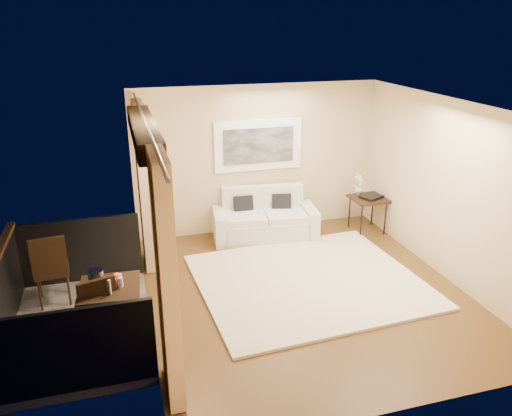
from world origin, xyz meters
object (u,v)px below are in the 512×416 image
object	(u,v)px
sofa	(264,220)
bistro_table	(110,293)
balcony_chair_far	(50,265)
ice_bucket	(96,278)
side_table	(368,200)
orchid	(359,184)
balcony_chair_near	(102,316)

from	to	relation	value
sofa	bistro_table	distance (m)	3.82
balcony_chair_far	ice_bucket	xyz separation A→B (m)	(0.64, -1.12, 0.30)
sofa	bistro_table	xyz separation A→B (m)	(-2.71, -2.66, 0.43)
side_table	bistro_table	size ratio (longest dim) A/B	0.81
sofa	ice_bucket	world-z (taller)	ice_bucket
side_table	orchid	world-z (taller)	orchid
bistro_table	balcony_chair_near	bearing A→B (deg)	-114.50
sofa	bistro_table	size ratio (longest dim) A/B	2.36
balcony_chair_far	ice_bucket	size ratio (longest dim) A/B	5.32
balcony_chair_near	ice_bucket	world-z (taller)	ice_bucket
side_table	balcony_chair_near	bearing A→B (deg)	-151.24
balcony_chair_far	balcony_chair_near	bearing A→B (deg)	108.93
bistro_table	balcony_chair_near	size ratio (longest dim) A/B	0.81
orchid	bistro_table	bearing A→B (deg)	-150.63
sofa	side_table	distance (m)	1.96
bistro_table	ice_bucket	world-z (taller)	ice_bucket
orchid	side_table	bearing A→B (deg)	-50.17
balcony_chair_near	sofa	bearing A→B (deg)	28.71
bistro_table	ice_bucket	xyz separation A→B (m)	(-0.14, 0.06, 0.18)
sofa	balcony_chair_far	size ratio (longest dim) A/B	1.82
side_table	balcony_chair_near	distance (m)	5.40
orchid	balcony_chair_far	bearing A→B (deg)	-165.72
ice_bucket	balcony_chair_near	bearing A→B (deg)	-83.75
bistro_table	balcony_chair_far	world-z (taller)	balcony_chair_far
sofa	balcony_chair_near	xyz separation A→B (m)	(-2.82, -2.89, 0.27)
balcony_chair_far	orchid	bearing A→B (deg)	-172.18
sofa	balcony_chair_near	distance (m)	4.05
side_table	balcony_chair_far	world-z (taller)	balcony_chair_far
orchid	ice_bucket	xyz separation A→B (m)	(-4.63, -2.46, 0.04)
sofa	orchid	xyz separation A→B (m)	(1.78, -0.13, 0.57)
bistro_table	balcony_chair_far	bearing A→B (deg)	123.33
balcony_chair_far	ice_bucket	world-z (taller)	balcony_chair_far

